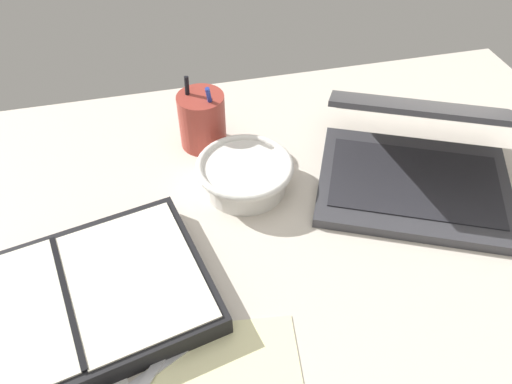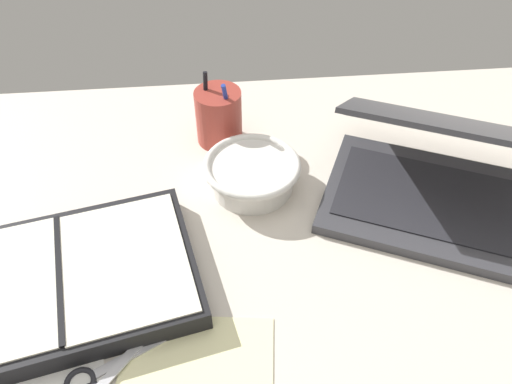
# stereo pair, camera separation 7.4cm
# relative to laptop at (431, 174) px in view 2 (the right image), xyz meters

# --- Properties ---
(desk_top) EXTENTS (1.40, 1.00, 0.02)m
(desk_top) POSITION_rel_laptop_xyz_m (-0.31, -0.12, -0.06)
(desk_top) COLOR beige
(desk_top) RESTS_ON ground
(laptop) EXTENTS (0.41, 0.39, 0.18)m
(laptop) POSITION_rel_laptop_xyz_m (0.00, 0.00, 0.00)
(laptop) COLOR #38383D
(laptop) RESTS_ON desk_top
(bowl) EXTENTS (0.16, 0.16, 0.05)m
(bowl) POSITION_rel_laptop_xyz_m (-0.28, 0.05, -0.02)
(bowl) COLOR silver
(bowl) RESTS_ON desk_top
(pen_cup) EXTENTS (0.08, 0.08, 0.14)m
(pen_cup) POSITION_rel_laptop_xyz_m (-0.33, 0.19, 0.00)
(pen_cup) COLOR #9E382D
(pen_cup) RESTS_ON desk_top
(planner) EXTENTS (0.41, 0.32, 0.04)m
(planner) POSITION_rel_laptop_xyz_m (-0.56, -0.13, -0.03)
(planner) COLOR black
(planner) RESTS_ON desk_top
(scissors) EXTENTS (0.13, 0.11, 0.01)m
(scissors) POSITION_rel_laptop_xyz_m (-0.50, -0.27, -0.05)
(scissors) COLOR #B7B7BC
(scissors) RESTS_ON desk_top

